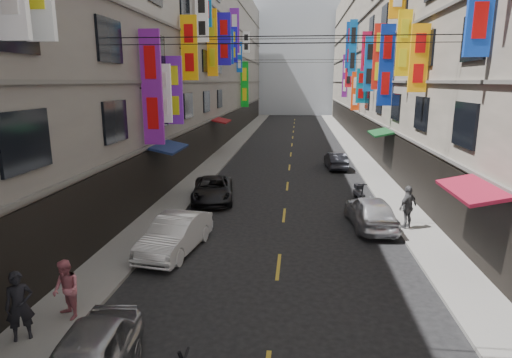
% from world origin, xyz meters
% --- Properties ---
extents(sidewalk_left, '(2.00, 90.00, 0.12)m').
position_xyz_m(sidewalk_left, '(-6.00, 42.00, 0.06)').
color(sidewalk_left, slate).
rests_on(sidewalk_left, ground).
extents(sidewalk_right, '(2.00, 90.00, 0.12)m').
position_xyz_m(sidewalk_right, '(6.00, 42.00, 0.06)').
color(sidewalk_right, slate).
rests_on(sidewalk_right, ground).
extents(building_row_left, '(10.14, 90.00, 19.00)m').
position_xyz_m(building_row_left, '(-11.99, 42.00, 9.49)').
color(building_row_left, gray).
rests_on(building_row_left, ground).
extents(building_row_right, '(10.14, 90.00, 19.00)m').
position_xyz_m(building_row_right, '(11.99, 42.00, 9.49)').
color(building_row_right, '#AD9F91').
rests_on(building_row_right, ground).
extents(haze_block, '(18.00, 8.00, 22.00)m').
position_xyz_m(haze_block, '(0.00, 92.00, 11.00)').
color(haze_block, '#B4BDC9').
rests_on(haze_block, ground).
extents(shop_signage, '(14.00, 55.00, 11.89)m').
position_xyz_m(shop_signage, '(-0.10, 34.71, 9.21)').
color(shop_signage, blue).
rests_on(shop_signage, ground).
extents(street_awnings, '(13.99, 35.20, 0.41)m').
position_xyz_m(street_awnings, '(-1.26, 26.00, 3.00)').
color(street_awnings, '#144B17').
rests_on(street_awnings, ground).
extents(overhead_cables, '(14.00, 38.04, 1.24)m').
position_xyz_m(overhead_cables, '(0.00, 30.00, 8.80)').
color(overhead_cables, black).
rests_on(overhead_cables, ground).
extents(lane_markings, '(0.12, 80.20, 0.01)m').
position_xyz_m(lane_markings, '(0.00, 39.00, 0.00)').
color(lane_markings, gold).
rests_on(lane_markings, ground).
extents(scooter_far_right, '(0.57, 1.80, 1.14)m').
position_xyz_m(scooter_far_right, '(4.00, 27.03, 0.44)').
color(scooter_far_right, black).
rests_on(scooter_far_right, ground).
extents(car_left_mid, '(2.13, 4.48, 1.42)m').
position_xyz_m(car_left_mid, '(-4.00, 18.97, 0.71)').
color(car_left_mid, white).
rests_on(car_left_mid, ground).
extents(car_left_far, '(2.82, 4.90, 1.29)m').
position_xyz_m(car_left_far, '(-3.98, 26.20, 0.64)').
color(car_left_far, black).
rests_on(car_left_far, ground).
extents(car_right_mid, '(2.07, 4.42, 1.46)m').
position_xyz_m(car_right_mid, '(3.90, 22.61, 0.73)').
color(car_right_mid, silver).
rests_on(car_right_mid, ground).
extents(car_right_far, '(1.61, 3.86, 1.24)m').
position_xyz_m(car_right_far, '(3.46, 35.86, 0.62)').
color(car_right_far, '#23242A').
rests_on(car_right_far, ground).
extents(pedestrian_lnear, '(0.87, 0.86, 1.79)m').
position_xyz_m(pedestrian_lnear, '(-6.17, 12.85, 1.01)').
color(pedestrian_lnear, black).
rests_on(pedestrian_lnear, sidewalk_left).
extents(pedestrian_lfar, '(0.97, 0.92, 1.65)m').
position_xyz_m(pedestrian_lfar, '(-5.54, 13.88, 0.95)').
color(pedestrian_lfar, '#D06E7C').
rests_on(pedestrian_lfar, sidewalk_left).
extents(pedestrian_rfar, '(1.25, 1.21, 1.90)m').
position_xyz_m(pedestrian_rfar, '(5.44, 22.36, 1.07)').
color(pedestrian_rfar, '#525254').
rests_on(pedestrian_rfar, sidewalk_right).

